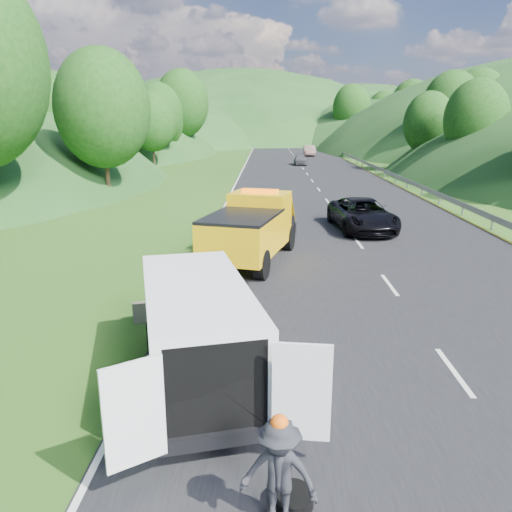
{
  "coord_description": "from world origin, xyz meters",
  "views": [
    {
      "loc": [
        -1.15,
        -12.04,
        5.38
      ],
      "look_at": [
        -1.48,
        2.91,
        1.3
      ],
      "focal_mm": 35.0,
      "sensor_mm": 36.0,
      "label": 1
    }
  ],
  "objects_px": {
    "passing_suv": "(361,230)",
    "child": "(256,361)",
    "suitcase": "(139,312)",
    "tow_truck": "(252,228)",
    "woman": "(197,328)",
    "white_van": "(197,327)",
    "spare_tire": "(292,506)"
  },
  "relations": [
    {
      "from": "passing_suv",
      "to": "child",
      "type": "bearing_deg",
      "value": -114.68
    },
    {
      "from": "child",
      "to": "suitcase",
      "type": "xyz_separation_m",
      "value": [
        -3.25,
        2.25,
        0.29
      ]
    },
    {
      "from": "tow_truck",
      "to": "woman",
      "type": "height_order",
      "value": "tow_truck"
    },
    {
      "from": "white_van",
      "to": "suitcase",
      "type": "relative_size",
      "value": 11.68
    },
    {
      "from": "white_van",
      "to": "passing_suv",
      "type": "xyz_separation_m",
      "value": [
        6.25,
        15.28,
        -1.25
      ]
    },
    {
      "from": "suitcase",
      "to": "tow_truck",
      "type": "bearing_deg",
      "value": 65.22
    },
    {
      "from": "child",
      "to": "white_van",
      "type": "bearing_deg",
      "value": -106.34
    },
    {
      "from": "child",
      "to": "suitcase",
      "type": "height_order",
      "value": "suitcase"
    },
    {
      "from": "tow_truck",
      "to": "passing_suv",
      "type": "xyz_separation_m",
      "value": [
        5.39,
        5.83,
        -1.32
      ]
    },
    {
      "from": "passing_suv",
      "to": "spare_tire",
      "type": "bearing_deg",
      "value": -108.57
    },
    {
      "from": "white_van",
      "to": "spare_tire",
      "type": "bearing_deg",
      "value": -77.41
    },
    {
      "from": "woman",
      "to": "child",
      "type": "relative_size",
      "value": 1.55
    },
    {
      "from": "suitcase",
      "to": "white_van",
      "type": "bearing_deg",
      "value": -57.21
    },
    {
      "from": "child",
      "to": "suitcase",
      "type": "bearing_deg",
      "value": -178.15
    },
    {
      "from": "child",
      "to": "spare_tire",
      "type": "bearing_deg",
      "value": -45.67
    },
    {
      "from": "spare_tire",
      "to": "woman",
      "type": "bearing_deg",
      "value": 109.43
    },
    {
      "from": "child",
      "to": "passing_suv",
      "type": "height_order",
      "value": "passing_suv"
    },
    {
      "from": "tow_truck",
      "to": "suitcase",
      "type": "distance_m",
      "value": 6.99
    },
    {
      "from": "white_van",
      "to": "suitcase",
      "type": "xyz_separation_m",
      "value": [
        -2.04,
        3.17,
        -0.96
      ]
    },
    {
      "from": "child",
      "to": "spare_tire",
      "type": "height_order",
      "value": "child"
    },
    {
      "from": "white_van",
      "to": "passing_suv",
      "type": "bearing_deg",
      "value": 53.06
    },
    {
      "from": "child",
      "to": "passing_suv",
      "type": "relative_size",
      "value": 0.2
    },
    {
      "from": "tow_truck",
      "to": "suitcase",
      "type": "relative_size",
      "value": 11.64
    },
    {
      "from": "woman",
      "to": "suitcase",
      "type": "xyz_separation_m",
      "value": [
        -1.63,
        0.36,
        0.29
      ]
    },
    {
      "from": "white_van",
      "to": "passing_suv",
      "type": "height_order",
      "value": "white_van"
    },
    {
      "from": "spare_tire",
      "to": "tow_truck",
      "type": "bearing_deg",
      "value": 94.26
    },
    {
      "from": "suitcase",
      "to": "spare_tire",
      "type": "xyz_separation_m",
      "value": [
        3.87,
        -6.71,
        -0.29
      ]
    },
    {
      "from": "passing_suv",
      "to": "woman",
      "type": "bearing_deg",
      "value": -123.44
    },
    {
      "from": "white_van",
      "to": "tow_truck",
      "type": "bearing_deg",
      "value": 70.1
    },
    {
      "from": "suitcase",
      "to": "spare_tire",
      "type": "relative_size",
      "value": 0.9
    },
    {
      "from": "spare_tire",
      "to": "passing_suv",
      "type": "relative_size",
      "value": 0.11
    },
    {
      "from": "white_van",
      "to": "child",
      "type": "bearing_deg",
      "value": 22.48
    }
  ]
}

